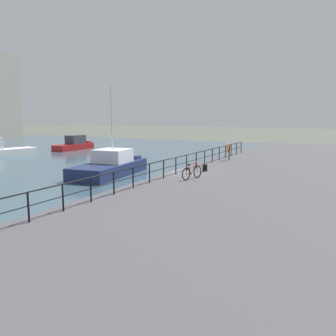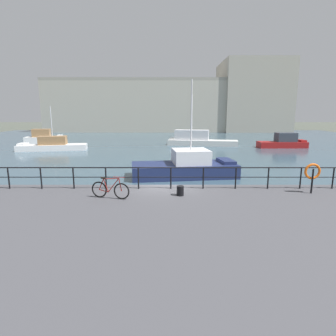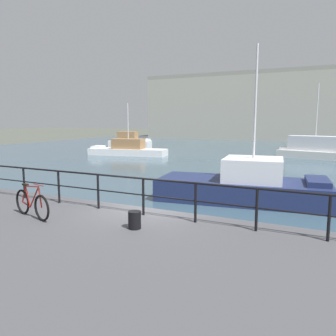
# 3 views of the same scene
# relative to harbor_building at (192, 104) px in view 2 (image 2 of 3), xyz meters

# --- Properties ---
(ground_plane) EXTENTS (240.00, 240.00, 0.00)m
(ground_plane) POSITION_rel_harbor_building_xyz_m (-6.37, -59.25, -6.64)
(ground_plane) COLOR #4C5147
(water_basin) EXTENTS (80.00, 60.00, 0.01)m
(water_basin) POSITION_rel_harbor_building_xyz_m (-6.37, -29.05, -6.64)
(water_basin) COLOR #385160
(water_basin) RESTS_ON ground_plane
(quay_promenade) EXTENTS (56.00, 13.00, 1.07)m
(quay_promenade) POSITION_rel_harbor_building_xyz_m (-6.37, -65.75, -6.11)
(quay_promenade) COLOR #47474C
(quay_promenade) RESTS_ON ground_plane
(harbor_building) EXTENTS (58.39, 16.60, 16.93)m
(harbor_building) POSITION_rel_harbor_building_xyz_m (0.00, 0.00, 0.00)
(harbor_building) COLOR #B2AD9E
(harbor_building) RESTS_ON ground_plane
(moored_blue_motorboat) EXTENTS (6.45, 2.18, 1.99)m
(moored_blue_motorboat) POSITION_rel_harbor_building_xyz_m (9.41, -35.41, -5.90)
(moored_blue_motorboat) COLOR maroon
(moored_blue_motorboat) RESTS_ON water_basin
(moored_small_launch) EXTENTS (5.59, 3.21, 2.26)m
(moored_small_launch) POSITION_rel_harbor_building_xyz_m (-24.75, -31.45, -5.78)
(moored_small_launch) COLOR white
(moored_small_launch) RESTS_ON water_basin
(moored_cabin_cruiser) EXTENTS (8.57, 3.75, 5.46)m
(moored_cabin_cruiser) POSITION_rel_harbor_building_xyz_m (-20.86, -38.03, -6.01)
(moored_cabin_cruiser) COLOR white
(moored_cabin_cruiser) RESTS_ON water_basin
(moored_red_daysailer) EXTENTS (8.02, 3.98, 7.03)m
(moored_red_daysailer) POSITION_rel_harbor_building_xyz_m (-4.88, -52.75, -5.90)
(moored_red_daysailer) COLOR navy
(moored_red_daysailer) RESTS_ON water_basin
(moored_white_yacht) EXTENTS (10.15, 4.03, 7.18)m
(moored_white_yacht) POSITION_rel_harbor_building_xyz_m (-1.92, -32.80, -5.81)
(moored_white_yacht) COLOR white
(moored_white_yacht) RESTS_ON water_basin
(quay_railing) EXTENTS (26.94, 0.07, 1.08)m
(quay_railing) POSITION_rel_harbor_building_xyz_m (-6.88, -60.00, -4.84)
(quay_railing) COLOR black
(quay_railing) RESTS_ON quay_promenade
(parked_bicycle) EXTENTS (1.73, 0.50, 0.98)m
(parked_bicycle) POSITION_rel_harbor_building_xyz_m (-8.73, -61.57, -5.18)
(parked_bicycle) COLOR black
(parked_bicycle) RESTS_ON quay_promenade
(mooring_bollard) EXTENTS (0.32, 0.32, 0.44)m
(mooring_bollard) POSITION_rel_harbor_building_xyz_m (-5.68, -61.14, -5.35)
(mooring_bollard) COLOR black
(mooring_bollard) RESTS_ON quay_promenade
(life_ring_stand) EXTENTS (0.75, 0.16, 1.40)m
(life_ring_stand) POSITION_rel_harbor_building_xyz_m (0.39, -60.74, -4.60)
(life_ring_stand) COLOR black
(life_ring_stand) RESTS_ON quay_promenade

